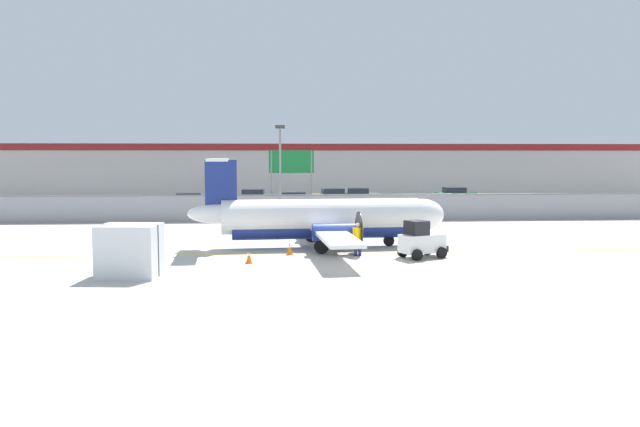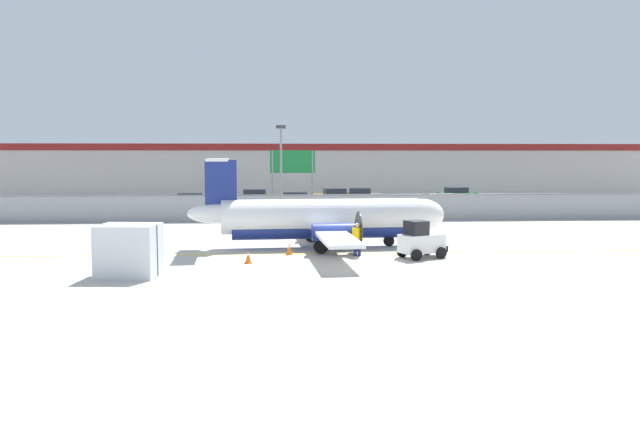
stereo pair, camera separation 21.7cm
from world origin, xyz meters
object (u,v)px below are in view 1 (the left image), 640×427
object	(u,v)px
parked_car_2	(252,197)
parked_car_7	(455,195)
parked_car_1	(187,202)
parked_car_0	(132,204)
baggage_tug	(421,241)
parked_car_3	(292,201)
parked_car_4	(332,196)
commuter_airplane	(326,219)
traffic_cone_near_right	(249,257)
cargo_container	(130,251)
traffic_cone_near_left	(419,235)
apron_light_pole	(280,166)
highway_sign	(291,167)
traffic_cone_far_left	(290,249)
ground_crew_worker	(358,237)
parked_car_6	(438,203)
parked_car_5	(359,196)

from	to	relation	value
parked_car_2	parked_car_7	xyz separation A→B (m)	(21.71, 2.45, 0.00)
parked_car_1	parked_car_0	bearing A→B (deg)	27.80
baggage_tug	parked_car_7	distance (m)	37.55
parked_car_0	parked_car_3	world-z (taller)	same
parked_car_0	parked_car_4	size ratio (longest dim) A/B	0.97
commuter_airplane	traffic_cone_near_right	world-z (taller)	commuter_airplane
cargo_container	parked_car_2	distance (m)	37.25
parked_car_2	traffic_cone_near_right	bearing A→B (deg)	95.51
cargo_container	parked_car_2	xyz separation A→B (m)	(3.59, 37.08, -0.21)
traffic_cone_near_left	apron_light_pole	size ratio (longest dim) A/B	0.09
baggage_tug	parked_car_2	world-z (taller)	baggage_tug
parked_car_0	apron_light_pole	bearing A→B (deg)	-33.32
parked_car_7	highway_sign	world-z (taller)	highway_sign
parked_car_1	traffic_cone_far_left	bearing A→B (deg)	102.24
parked_car_3	parked_car_4	world-z (taller)	same
parked_car_4	ground_crew_worker	bearing A→B (deg)	79.53
cargo_container	parked_car_2	size ratio (longest dim) A/B	0.60
traffic_cone_near_right	apron_light_pole	size ratio (longest dim) A/B	0.09
cargo_container	parked_car_6	size ratio (longest dim) A/B	0.60
traffic_cone_near_right	apron_light_pole	world-z (taller)	apron_light_pole
commuter_airplane	baggage_tug	size ratio (longest dim) A/B	6.24
parked_car_1	ground_crew_worker	bearing A→B (deg)	108.21
apron_light_pole	parked_car_5	bearing A→B (deg)	67.02
parked_car_0	apron_light_pole	xyz separation A→B (m)	(12.71, -9.17, 3.41)
parked_car_4	baggage_tug	bearing A→B (deg)	84.74
traffic_cone_near_left	parked_car_0	size ratio (longest dim) A/B	0.15
traffic_cone_near_left	parked_car_5	world-z (taller)	parked_car_5
parked_car_4	highway_sign	world-z (taller)	highway_sign
commuter_airplane	parked_car_4	xyz separation A→B (m)	(2.97, 30.37, -0.71)
parked_car_4	parked_car_6	world-z (taller)	same
parked_car_3	parked_car_4	distance (m)	7.64
cargo_container	parked_car_7	bearing A→B (deg)	62.84
traffic_cone_near_left	parked_car_1	world-z (taller)	parked_car_1
traffic_cone_near_left	traffic_cone_far_left	bearing A→B (deg)	-146.79
traffic_cone_far_left	traffic_cone_near_right	bearing A→B (deg)	-128.45
parked_car_4	traffic_cone_near_right	bearing A→B (deg)	71.02
traffic_cone_near_left	parked_car_6	distance (m)	18.76
traffic_cone_far_left	parked_car_6	xyz separation A→B (m)	(13.76, 23.01, 0.58)
commuter_airplane	parked_car_5	xyz separation A→B (m)	(5.92, 30.90, -0.71)
apron_light_pole	parked_car_3	bearing A→B (deg)	84.84
commuter_airplane	parked_car_0	size ratio (longest dim) A/B	3.76
ground_crew_worker	highway_sign	size ratio (longest dim) A/B	0.31
parked_car_3	highway_sign	xyz separation A→B (m)	(-0.25, -8.30, 3.24)
commuter_airplane	traffic_cone_near_left	bearing A→B (deg)	21.38
parked_car_5	ground_crew_worker	bearing A→B (deg)	-90.97
parked_car_1	parked_car_6	bearing A→B (deg)	166.50
ground_crew_worker	parked_car_1	bearing A→B (deg)	27.64
parked_car_3	parked_car_6	xyz separation A→B (m)	(13.00, -3.44, 0.00)
commuter_airplane	baggage_tug	distance (m)	5.97
highway_sign	cargo_container	bearing A→B (deg)	-107.24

